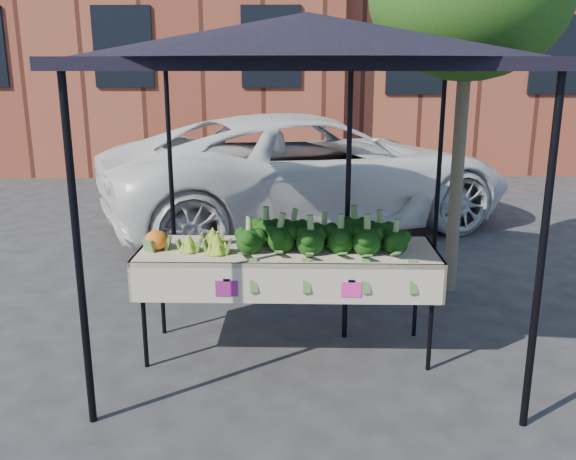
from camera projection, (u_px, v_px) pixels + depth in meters
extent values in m
plane|color=#262628|center=(291.00, 342.00, 5.34)|extent=(90.00, 90.00, 0.00)
cube|color=beige|center=(288.00, 300.00, 5.08)|extent=(2.41, 0.82, 0.90)
cube|color=#F22D8C|center=(227.00, 289.00, 4.64)|extent=(0.17, 0.01, 0.12)
cube|color=#E72B97|center=(352.00, 289.00, 4.62)|extent=(0.17, 0.01, 0.12)
ellipsoid|color=black|center=(322.00, 231.00, 4.95)|extent=(1.38, 0.58, 0.27)
ellipsoid|color=#8EA833|center=(205.00, 236.00, 4.94)|extent=(0.44, 0.48, 0.21)
ellipsoid|color=orange|center=(156.00, 238.00, 4.91)|extent=(0.21, 0.21, 0.19)
imported|color=white|center=(312.00, 15.00, 8.44)|extent=(2.61, 3.20, 6.01)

